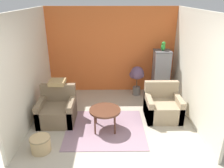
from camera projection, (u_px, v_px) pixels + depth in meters
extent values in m
plane|color=#B2A893|center=(113.00, 165.00, 3.82)|extent=(20.00, 20.00, 0.00)
cube|color=orange|center=(111.00, 51.00, 6.41)|extent=(3.81, 0.06, 2.49)
cube|color=beige|center=(28.00, 69.00, 4.85)|extent=(0.06, 3.28, 2.49)
cube|color=beige|center=(195.00, 68.00, 4.89)|extent=(0.06, 3.28, 2.49)
cube|color=gray|center=(105.00, 128.00, 4.87)|extent=(1.72, 1.55, 0.01)
cylinder|color=#512D1E|center=(105.00, 110.00, 4.69)|extent=(0.68, 0.68, 0.04)
cylinder|color=#512D1E|center=(95.00, 125.00, 4.59)|extent=(0.04, 0.04, 0.45)
cylinder|color=#512D1E|center=(115.00, 125.00, 4.59)|extent=(0.04, 0.04, 0.45)
cylinder|color=#512D1E|center=(96.00, 115.00, 4.98)|extent=(0.04, 0.04, 0.45)
cylinder|color=#512D1E|center=(114.00, 115.00, 4.98)|extent=(0.04, 0.04, 0.45)
cube|color=#7A664C|center=(57.00, 114.00, 5.06)|extent=(0.82, 0.76, 0.42)
cube|color=#7A664C|center=(58.00, 92.00, 5.19)|extent=(0.82, 0.14, 0.41)
cube|color=#7A664C|center=(42.00, 111.00, 5.03)|extent=(0.12, 0.76, 0.56)
cube|color=#7A664C|center=(72.00, 111.00, 5.04)|extent=(0.12, 0.76, 0.56)
cube|color=#9E896B|center=(163.00, 110.00, 5.23)|extent=(0.82, 0.76, 0.42)
cube|color=#9E896B|center=(161.00, 89.00, 5.36)|extent=(0.82, 0.14, 0.41)
cube|color=#9E896B|center=(148.00, 107.00, 5.20)|extent=(0.12, 0.76, 0.56)
cube|color=#9E896B|center=(177.00, 107.00, 5.21)|extent=(0.12, 0.76, 0.56)
cube|color=#555559|center=(159.00, 94.00, 6.45)|extent=(0.52, 0.52, 0.07)
cube|color=gray|center=(161.00, 73.00, 6.20)|extent=(0.43, 0.43, 1.25)
cube|color=#555559|center=(163.00, 51.00, 5.96)|extent=(0.45, 0.45, 0.03)
ellipsoid|color=green|center=(163.00, 47.00, 5.91)|extent=(0.12, 0.15, 0.19)
sphere|color=green|center=(164.00, 43.00, 5.86)|extent=(0.10, 0.10, 0.10)
cone|color=gold|center=(164.00, 44.00, 5.82)|extent=(0.05, 0.05, 0.05)
cone|color=green|center=(163.00, 47.00, 5.98)|extent=(0.06, 0.12, 0.16)
cylinder|color=#66605B|center=(136.00, 91.00, 6.49)|extent=(0.22, 0.22, 0.24)
cylinder|color=brown|center=(137.00, 82.00, 6.39)|extent=(0.03, 0.03, 0.30)
sphere|color=#664C6B|center=(137.00, 73.00, 6.28)|extent=(0.38, 0.38, 0.38)
sphere|color=#664C6B|center=(133.00, 75.00, 6.34)|extent=(0.23, 0.23, 0.23)
sphere|color=#664C6B|center=(141.00, 75.00, 6.27)|extent=(0.21, 0.21, 0.21)
cylinder|color=tan|center=(41.00, 144.00, 4.13)|extent=(0.37, 0.37, 0.30)
cylinder|color=#957E57|center=(40.00, 138.00, 4.08)|extent=(0.39, 0.39, 0.02)
cube|color=tan|center=(57.00, 82.00, 5.09)|extent=(0.36, 0.36, 0.10)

